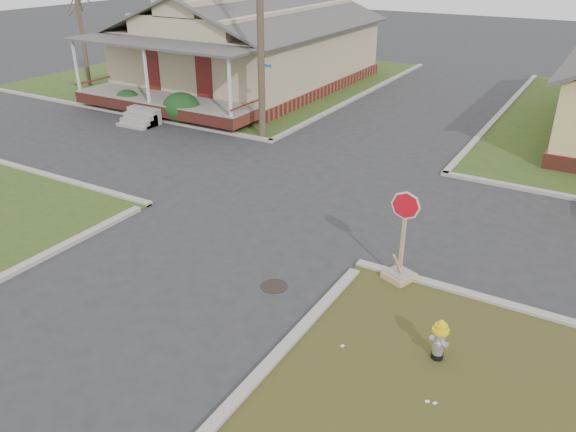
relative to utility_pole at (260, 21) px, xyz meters
The scene contains 11 objects.
ground 10.89m from the utility_pole, 64.74° to the right, with size 120.00×120.00×0.00m, color #2A2A2C.
verge_far_left 13.48m from the utility_pole, 134.04° to the left, with size 19.00×19.00×0.05m, color #2C4A1A.
curbs 7.39m from the utility_pole, 42.88° to the right, with size 80.00×40.00×0.12m, color #9E998F, non-canonical shape.
manhole 12.29m from the utility_pole, 55.75° to the right, with size 0.64×0.64×0.01m, color black.
corner_house 9.99m from the utility_pole, 126.69° to the left, with size 10.10×15.50×5.30m.
utility_pole is the anchor object (origin of this frame).
tree_far_left 14.31m from the utility_pole, 167.34° to the left, with size 0.22×0.22×4.90m, color #443527.
fire_hydrant 15.07m from the utility_pole, 43.65° to the right, with size 0.33×0.33×0.88m.
stop_sign 12.39m from the utility_pole, 40.88° to the right, with size 0.65×0.63×2.28m.
hedge_left 8.76m from the utility_pole, behind, with size 1.38×1.13×1.05m, color #133514.
hedge_right 5.92m from the utility_pole, behind, with size 1.62×1.33×1.24m, color #133514.
Camera 1 is at (8.17, -9.98, 7.25)m, focal length 35.00 mm.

